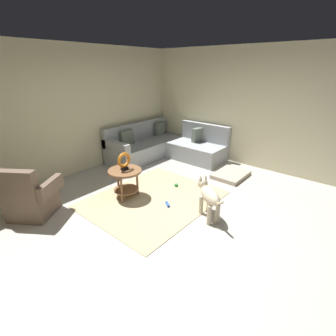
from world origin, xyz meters
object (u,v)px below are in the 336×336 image
object	(u,v)px
sectional_couch	(165,147)
side_table	(125,176)
armchair	(30,198)
dog_toy_ball	(176,185)
torus_sculpture	(124,161)
dog_bed_mat	(231,175)
dog	(209,196)
dog_toy_rope	(168,204)

from	to	relation	value
sectional_couch	side_table	world-z (taller)	sectional_couch
sectional_couch	armchair	world-z (taller)	same
side_table	dog_toy_ball	xyz separation A→B (m)	(0.91, -0.46, -0.38)
torus_sculpture	dog_bed_mat	distance (m)	2.43
dog_bed_mat	dog	distance (m)	1.76
torus_sculpture	dog_toy_rope	world-z (taller)	torus_sculpture
dog_bed_mat	side_table	bearing A→B (deg)	152.74
torus_sculpture	dog_bed_mat	world-z (taller)	torus_sculpture
torus_sculpture	dog_bed_mat	xyz separation A→B (m)	(2.08, -1.07, -0.67)
sectional_couch	dog_toy_ball	bearing A→B (deg)	-131.68
side_table	dog	size ratio (longest dim) A/B	0.82
armchair	dog_toy_ball	world-z (taller)	armchair
torus_sculpture	dog_toy_ball	size ratio (longest dim) A/B	4.17
torus_sculpture	dog	bearing A→B (deg)	-74.95
dog_bed_mat	torus_sculpture	bearing A→B (deg)	152.74
armchair	dog	world-z (taller)	armchair
sectional_couch	dog_bed_mat	world-z (taller)	sectional_couch
armchair	dog	xyz separation A→B (m)	(1.80, -2.17, 0.05)
side_table	dog_toy_rope	xyz separation A→B (m)	(0.24, -0.80, -0.39)
dog_toy_rope	sectional_couch	bearing A→B (deg)	41.98
sectional_couch	dog_toy_rope	size ratio (longest dim) A/B	14.24
dog_toy_ball	dog_bed_mat	bearing A→B (deg)	-27.71
armchair	torus_sculpture	bearing A→B (deg)	29.63
dog_bed_mat	dog_toy_rope	world-z (taller)	dog_bed_mat
dog_toy_rope	dog_toy_ball	bearing A→B (deg)	26.82
armchair	dog_toy_rope	size ratio (longest dim) A/B	6.32
dog	torus_sculpture	bearing A→B (deg)	139.10
dog_toy_ball	torus_sculpture	bearing A→B (deg)	153.31
dog_bed_mat	dog	xyz separation A→B (m)	(-1.67, -0.43, 0.33)
torus_sculpture	dog_toy_rope	size ratio (longest dim) A/B	2.06
armchair	torus_sculpture	size ratio (longest dim) A/B	3.07
sectional_couch	side_table	xyz separation A→B (m)	(-2.09, -0.86, 0.12)
sectional_couch	side_table	distance (m)	2.26
sectional_couch	dog_bed_mat	distance (m)	1.95
side_table	dog_bed_mat	distance (m)	2.37
side_table	dog_bed_mat	world-z (taller)	side_table
sectional_couch	armchair	distance (m)	3.49
sectional_couch	torus_sculpture	xyz separation A→B (m)	(-2.09, -0.86, 0.42)
side_table	dog_toy_rope	bearing A→B (deg)	-72.98
side_table	dog_bed_mat	bearing A→B (deg)	-27.26
dog	dog_bed_mat	bearing A→B (deg)	48.52
armchair	torus_sculpture	xyz separation A→B (m)	(1.40, -0.67, 0.39)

